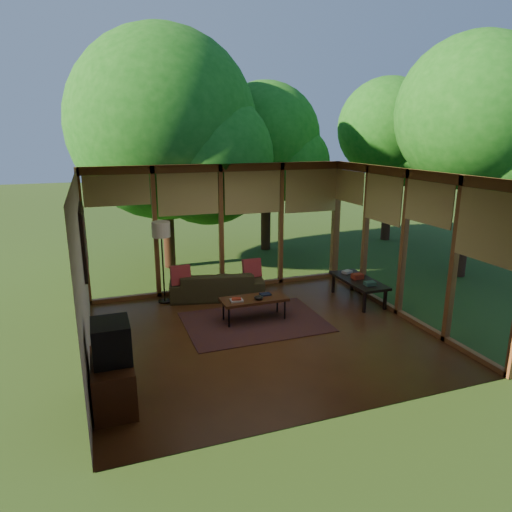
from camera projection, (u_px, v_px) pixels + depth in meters
name	position (u px, v px, depth m)	size (l,w,h in m)	color
floor	(262.00, 334.00, 7.75)	(5.50, 5.50, 0.00)	#593017
ceiling	(263.00, 174.00, 7.05)	(5.50, 5.50, 0.00)	silver
wall_left	(82.00, 275.00, 6.50)	(0.04, 5.00, 2.70)	silver
wall_front	(340.00, 313.00, 5.13)	(5.50, 0.04, 2.70)	silver
window_wall_back	(221.00, 228.00, 9.67)	(5.50, 0.12, 2.70)	brown
window_wall_right	(404.00, 244.00, 8.30)	(0.12, 5.00, 2.70)	brown
exterior_lawn	(383.00, 222.00, 17.63)	(40.00, 40.00, 0.00)	#31501E
tree_nw	(163.00, 125.00, 10.83)	(4.48, 4.48, 5.73)	#3D2116
tree_ne	(265.00, 138.00, 12.72)	(3.04, 3.04, 4.71)	#3D2116
tree_se	(473.00, 114.00, 9.97)	(3.38, 3.38, 5.42)	#3D2116
tree_far	(387.00, 128.00, 13.75)	(2.97, 2.97, 4.95)	#3D2116
rug	(255.00, 322.00, 8.24)	(2.48, 1.75, 0.01)	maroon
sofa	(217.00, 285.00, 9.41)	(1.91, 0.75, 0.56)	#3B361D
pillow_left	(181.00, 275.00, 9.05)	(0.39, 0.13, 0.39)	maroon
pillow_right	(252.00, 268.00, 9.54)	(0.39, 0.13, 0.39)	maroon
ct_book_lower	(236.00, 300.00, 8.07)	(0.22, 0.16, 0.03)	#B4ABA3
ct_book_upper	(236.00, 299.00, 8.06)	(0.16, 0.12, 0.03)	maroon
ct_book_side	(265.00, 294.00, 8.38)	(0.19, 0.15, 0.03)	black
ct_bowl	(259.00, 298.00, 8.15)	(0.16, 0.16, 0.07)	black
media_cabinet	(113.00, 382.00, 5.69)	(0.50, 1.00, 0.60)	#502815
television	(111.00, 341.00, 5.55)	(0.45, 0.55, 0.50)	black
console_book_a	(370.00, 283.00, 8.82)	(0.20, 0.15, 0.07)	#325946
console_book_b	(357.00, 276.00, 9.23)	(0.22, 0.16, 0.10)	maroon
console_book_c	(347.00, 272.00, 9.60)	(0.20, 0.14, 0.05)	#B4ABA3
floor_lamp	(161.00, 234.00, 8.87)	(0.36, 0.36, 1.65)	black
coffee_table	(254.00, 300.00, 8.24)	(1.20, 0.50, 0.43)	#502815
side_console	(358.00, 281.00, 9.21)	(0.60, 1.40, 0.46)	black
wall_painting	(84.00, 240.00, 7.73)	(0.06, 1.35, 1.15)	black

